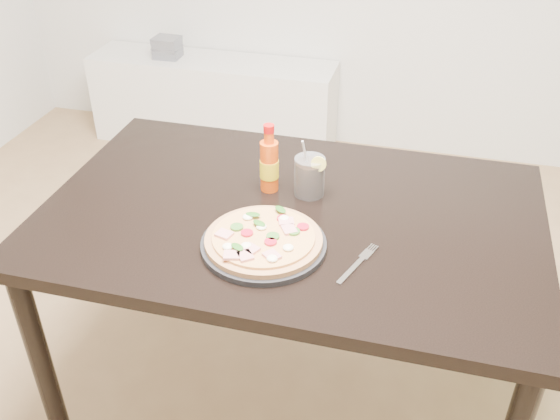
% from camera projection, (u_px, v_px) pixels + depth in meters
% --- Properties ---
extents(dining_table, '(1.40, 0.90, 0.75)m').
position_uv_depth(dining_table, '(291.00, 235.00, 1.81)').
color(dining_table, black).
rests_on(dining_table, ground).
extents(plate, '(0.33, 0.33, 0.02)m').
position_uv_depth(plate, '(264.00, 244.00, 1.61)').
color(plate, black).
rests_on(plate, dining_table).
extents(pizza, '(0.30, 0.30, 0.03)m').
position_uv_depth(pizza, '(263.00, 239.00, 1.60)').
color(pizza, '#B48250').
rests_on(pizza, plate).
extents(hot_sauce_bottle, '(0.06, 0.06, 0.21)m').
position_uv_depth(hot_sauce_bottle, '(269.00, 165.00, 1.81)').
color(hot_sauce_bottle, '#E24B0D').
rests_on(hot_sauce_bottle, dining_table).
extents(cola_cup, '(0.10, 0.09, 0.18)m').
position_uv_depth(cola_cup, '(309.00, 177.00, 1.81)').
color(cola_cup, black).
rests_on(cola_cup, dining_table).
extents(fork, '(0.08, 0.18, 0.00)m').
position_uv_depth(fork, '(359.00, 263.00, 1.56)').
color(fork, silver).
rests_on(fork, dining_table).
extents(media_console, '(1.40, 0.34, 0.50)m').
position_uv_depth(media_console, '(214.00, 102.00, 3.62)').
color(media_console, white).
rests_on(media_console, ground).
extents(cd_stack, '(0.14, 0.12, 0.11)m').
position_uv_depth(cd_stack, '(167.00, 47.00, 3.49)').
color(cd_stack, slate).
rests_on(cd_stack, media_console).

